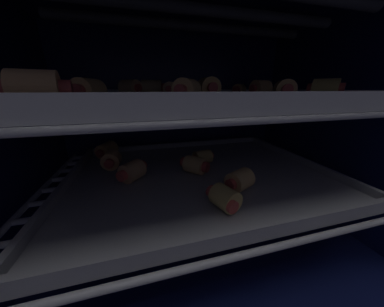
{
  "coord_description": "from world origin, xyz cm",
  "views": [
    {
      "loc": [
        -9.4,
        -29.94,
        27.16
      ],
      "look_at": [
        0.0,
        5.21,
        14.29
      ],
      "focal_mm": 17.26,
      "sensor_mm": 36.0,
      "label": 1
    }
  ],
  "objects_px": {
    "pig_in_blanket_upper_11": "(208,88)",
    "pig_in_blanket_upper_1": "(172,89)",
    "pig_in_blanket_lower_1": "(132,170)",
    "pig_in_blanket_upper_9": "(325,88)",
    "pig_in_blanket_upper_0": "(130,88)",
    "pig_in_blanket_upper_7": "(205,89)",
    "baking_tray_lower": "(199,173)",
    "pig_in_blanket_upper_6": "(152,88)",
    "oven_rack_upper": "(200,104)",
    "pig_in_blanket_upper_3": "(239,90)",
    "pig_in_blanket_upper_8": "(187,90)",
    "pig_in_blanket_lower_6": "(222,198)",
    "oven_rack_lower": "(199,177)",
    "pig_in_blanket_lower_4": "(202,157)",
    "pig_in_blanket_lower_5": "(107,150)",
    "pig_in_blanket_upper_5": "(37,90)",
    "pig_in_blanket_lower_0": "(195,164)",
    "pig_in_blanket_upper_2": "(89,90)",
    "heating_element": "(202,9)",
    "pig_in_blanket_lower_2": "(112,160)",
    "baking_tray_upper": "(200,99)",
    "pig_in_blanket_upper_10": "(284,89)",
    "pig_in_blanket_lower_3": "(240,180)",
    "pig_in_blanket_upper_4": "(260,88)"
  },
  "relations": [
    {
      "from": "baking_tray_lower",
      "to": "pig_in_blanket_upper_3",
      "type": "height_order",
      "value": "pig_in_blanket_upper_3"
    },
    {
      "from": "pig_in_blanket_upper_6",
      "to": "pig_in_blanket_upper_8",
      "type": "distance_m",
      "value": 0.19
    },
    {
      "from": "pig_in_blanket_upper_4",
      "to": "pig_in_blanket_upper_7",
      "type": "bearing_deg",
      "value": 145.81
    },
    {
      "from": "pig_in_blanket_upper_5",
      "to": "pig_in_blanket_lower_6",
      "type": "bearing_deg",
      "value": 6.53
    },
    {
      "from": "baking_tray_lower",
      "to": "pig_in_blanket_lower_3",
      "type": "xyz_separation_m",
      "value": [
        0.04,
        -0.08,
        0.02
      ]
    },
    {
      "from": "oven_rack_lower",
      "to": "oven_rack_upper",
      "type": "height_order",
      "value": "oven_rack_upper"
    },
    {
      "from": "heating_element",
      "to": "pig_in_blanket_lower_5",
      "type": "relative_size",
      "value": 7.81
    },
    {
      "from": "pig_in_blanket_lower_2",
      "to": "pig_in_blanket_upper_4",
      "type": "relative_size",
      "value": 1.03
    },
    {
      "from": "pig_in_blanket_lower_1",
      "to": "pig_in_blanket_upper_9",
      "type": "relative_size",
      "value": 1.08
    },
    {
      "from": "pig_in_blanket_lower_4",
      "to": "pig_in_blanket_upper_10",
      "type": "xyz_separation_m",
      "value": [
        0.1,
        -0.09,
        0.13
      ]
    },
    {
      "from": "pig_in_blanket_upper_0",
      "to": "pig_in_blanket_upper_7",
      "type": "height_order",
      "value": "pig_in_blanket_upper_0"
    },
    {
      "from": "baking_tray_lower",
      "to": "pig_in_blanket_upper_6",
      "type": "distance_m",
      "value": 0.2
    },
    {
      "from": "heating_element",
      "to": "baking_tray_upper",
      "type": "distance_m",
      "value": 0.12
    },
    {
      "from": "pig_in_blanket_lower_6",
      "to": "pig_in_blanket_upper_6",
      "type": "height_order",
      "value": "pig_in_blanket_upper_6"
    },
    {
      "from": "oven_rack_lower",
      "to": "pig_in_blanket_lower_5",
      "type": "xyz_separation_m",
      "value": [
        -0.18,
        0.13,
        0.03
      ]
    },
    {
      "from": "oven_rack_lower",
      "to": "pig_in_blanket_upper_3",
      "type": "distance_m",
      "value": 0.24
    },
    {
      "from": "pig_in_blanket_upper_3",
      "to": "pig_in_blanket_upper_7",
      "type": "distance_m",
      "value": 0.11
    },
    {
      "from": "pig_in_blanket_lower_4",
      "to": "pig_in_blanket_upper_7",
      "type": "xyz_separation_m",
      "value": [
        0.02,
        0.04,
        0.13
      ]
    },
    {
      "from": "pig_in_blanket_lower_4",
      "to": "pig_in_blanket_upper_6",
      "type": "distance_m",
      "value": 0.18
    },
    {
      "from": "pig_in_blanket_upper_2",
      "to": "pig_in_blanket_upper_9",
      "type": "distance_m",
      "value": 0.34
    },
    {
      "from": "pig_in_blanket_upper_10",
      "to": "pig_in_blanket_lower_4",
      "type": "bearing_deg",
      "value": 135.94
    },
    {
      "from": "pig_in_blanket_upper_5",
      "to": "pig_in_blanket_upper_8",
      "type": "relative_size",
      "value": 0.81
    },
    {
      "from": "oven_rack_lower",
      "to": "pig_in_blanket_lower_1",
      "type": "xyz_separation_m",
      "value": [
        -0.12,
        0.0,
        0.03
      ]
    },
    {
      "from": "pig_in_blanket_lower_4",
      "to": "pig_in_blanket_upper_8",
      "type": "bearing_deg",
      "value": -118.38
    },
    {
      "from": "pig_in_blanket_upper_1",
      "to": "pig_in_blanket_upper_10",
      "type": "xyz_separation_m",
      "value": [
        0.15,
        -0.13,
        0.0
      ]
    },
    {
      "from": "oven_rack_upper",
      "to": "pig_in_blanket_upper_3",
      "type": "xyz_separation_m",
      "value": [
        0.13,
        0.12,
        0.02
      ]
    },
    {
      "from": "heating_element",
      "to": "pig_in_blanket_lower_4",
      "type": "xyz_separation_m",
      "value": [
        0.02,
        0.04,
        -0.24
      ]
    },
    {
      "from": "pig_in_blanket_upper_6",
      "to": "pig_in_blanket_upper_7",
      "type": "distance_m",
      "value": 0.11
    },
    {
      "from": "pig_in_blanket_upper_0",
      "to": "pig_in_blanket_upper_6",
      "type": "distance_m",
      "value": 0.04
    },
    {
      "from": "baking_tray_lower",
      "to": "pig_in_blanket_upper_5",
      "type": "distance_m",
      "value": 0.26
    },
    {
      "from": "pig_in_blanket_upper_6",
      "to": "pig_in_blanket_lower_0",
      "type": "bearing_deg",
      "value": -62.27
    },
    {
      "from": "pig_in_blanket_lower_0",
      "to": "pig_in_blanket_upper_5",
      "type": "xyz_separation_m",
      "value": [
        -0.16,
        -0.13,
        0.13
      ]
    },
    {
      "from": "pig_in_blanket_upper_1",
      "to": "pig_in_blanket_upper_8",
      "type": "height_order",
      "value": "same"
    },
    {
      "from": "pig_in_blanket_lower_4",
      "to": "pig_in_blanket_upper_1",
      "type": "xyz_separation_m",
      "value": [
        -0.05,
        0.04,
        0.13
      ]
    },
    {
      "from": "oven_rack_lower",
      "to": "pig_in_blanket_upper_7",
      "type": "xyz_separation_m",
      "value": [
        0.04,
        0.08,
        0.16
      ]
    },
    {
      "from": "pig_in_blanket_lower_4",
      "to": "oven_rack_upper",
      "type": "xyz_separation_m",
      "value": [
        -0.02,
        -0.04,
        0.11
      ]
    },
    {
      "from": "pig_in_blanket_upper_11",
      "to": "pig_in_blanket_upper_1",
      "type": "bearing_deg",
      "value": 125.7
    },
    {
      "from": "pig_in_blanket_lower_0",
      "to": "oven_rack_upper",
      "type": "height_order",
      "value": "oven_rack_upper"
    },
    {
      "from": "heating_element",
      "to": "oven_rack_upper",
      "type": "xyz_separation_m",
      "value": [
        0.0,
        0.0,
        -0.13
      ]
    },
    {
      "from": "pig_in_blanket_lower_1",
      "to": "pig_in_blanket_upper_7",
      "type": "distance_m",
      "value": 0.22
    },
    {
      "from": "pig_in_blanket_lower_5",
      "to": "pig_in_blanket_upper_5",
      "type": "bearing_deg",
      "value": -87.63
    },
    {
      "from": "heating_element",
      "to": "pig_in_blanket_upper_5",
      "type": "relative_size",
      "value": 9.68
    },
    {
      "from": "pig_in_blanket_upper_11",
      "to": "baking_tray_upper",
      "type": "bearing_deg",
      "value": -152.85
    },
    {
      "from": "pig_in_blanket_lower_2",
      "to": "pig_in_blanket_upper_8",
      "type": "xyz_separation_m",
      "value": [
        0.12,
        -0.13,
        0.13
      ]
    },
    {
      "from": "pig_in_blanket_upper_3",
      "to": "pig_in_blanket_upper_6",
      "type": "xyz_separation_m",
      "value": [
        -0.2,
        -0.0,
        0.0
      ]
    },
    {
      "from": "heating_element",
      "to": "pig_in_blanket_lower_1",
      "type": "height_order",
      "value": "heating_element"
    },
    {
      "from": "pig_in_blanket_upper_10",
      "to": "pig_in_blanket_upper_5",
      "type": "bearing_deg",
      "value": -164.51
    },
    {
      "from": "pig_in_blanket_upper_11",
      "to": "pig_in_blanket_lower_1",
      "type": "bearing_deg",
      "value": -177.48
    },
    {
      "from": "baking_tray_lower",
      "to": "pig_in_blanket_lower_6",
      "type": "bearing_deg",
      "value": -92.05
    },
    {
      "from": "pig_in_blanket_lower_4",
      "to": "pig_in_blanket_upper_0",
      "type": "distance_m",
      "value": 0.2
    }
  ]
}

